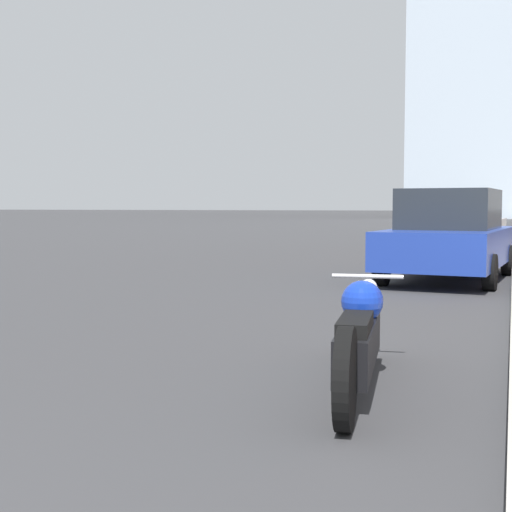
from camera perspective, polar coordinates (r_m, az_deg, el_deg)
motorcycle at (r=5.52m, az=8.26°, el=-6.40°), size 0.64×2.69×0.80m
parked_car_blue at (r=13.74m, az=15.22°, el=1.57°), size 2.30×4.69×1.69m
parked_car_silver at (r=24.96m, az=17.17°, el=2.52°), size 2.00×3.97×1.58m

